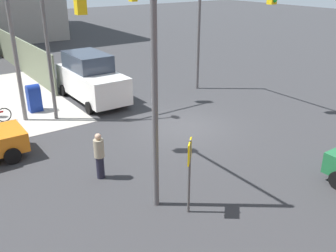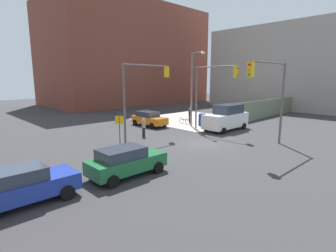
% 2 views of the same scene
% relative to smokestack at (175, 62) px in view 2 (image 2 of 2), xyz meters
% --- Properties ---
extents(ground_plane, '(120.00, 120.00, 0.00)m').
position_rel_smokestack_xyz_m(ground_plane, '(-26.80, -30.00, -8.94)').
color(ground_plane, '#333335').
extents(sidewalk_corner, '(12.00, 12.00, 0.01)m').
position_rel_smokestack_xyz_m(sidewalk_corner, '(-17.80, -21.00, -8.94)').
color(sidewalk_corner, '#ADA89E').
rests_on(sidewalk_corner, ground).
extents(construction_fence, '(23.81, 0.12, 2.40)m').
position_rel_smokestack_xyz_m(construction_fence, '(-6.90, -26.80, -7.74)').
color(construction_fence, slate).
rests_on(construction_fence, ground).
extents(building_warehouse_north, '(32.00, 18.00, 19.49)m').
position_rel_smokestack_xyz_m(building_warehouse_north, '(-10.56, 4.00, 0.81)').
color(building_warehouse_north, brown).
rests_on(building_warehouse_north, ground).
extents(building_loft_east, '(20.00, 24.00, 14.10)m').
position_rel_smokestack_xyz_m(building_loft_east, '(9.20, -22.72, -1.89)').
color(building_loft_east, '#9E9B93').
rests_on(building_loft_east, ground).
extents(smokestack, '(1.80, 1.80, 17.88)m').
position_rel_smokestack_xyz_m(smokestack, '(0.00, 0.00, 0.00)').
color(smokestack, brown).
rests_on(smokestack, ground).
extents(traffic_signal_nw_corner, '(5.09, 0.36, 6.50)m').
position_rel_smokestack_xyz_m(traffic_signal_nw_corner, '(-29.37, -25.50, -4.33)').
color(traffic_signal_nw_corner, '#59595B').
rests_on(traffic_signal_nw_corner, ground).
extents(traffic_signal_se_corner, '(5.57, 0.36, 6.50)m').
position_rel_smokestack_xyz_m(traffic_signal_se_corner, '(-24.43, -34.50, -4.30)').
color(traffic_signal_se_corner, '#59595B').
rests_on(traffic_signal_se_corner, ground).
extents(traffic_signal_ne_corner, '(0.36, 4.97, 6.50)m').
position_rel_smokestack_xyz_m(traffic_signal_ne_corner, '(-22.30, -27.38, -4.34)').
color(traffic_signal_ne_corner, '#59595B').
rests_on(traffic_signal_ne_corner, ground).
extents(street_lamp_corner, '(1.30, 2.50, 8.00)m').
position_rel_smokestack_xyz_m(street_lamp_corner, '(-21.74, -24.54, -4.24)').
color(street_lamp_corner, slate).
rests_on(street_lamp_corner, ground).
extents(warning_sign_two_way, '(0.48, 0.48, 2.40)m').
position_rel_smokestack_xyz_m(warning_sign_two_way, '(-32.20, -26.07, -7.30)').
color(warning_sign_two_way, '#4C4C4C').
rests_on(warning_sign_two_way, ground).
extents(mailbox_blue, '(0.56, 0.64, 1.43)m').
position_rel_smokestack_xyz_m(mailbox_blue, '(-20.60, -25.00, -8.18)').
color(mailbox_blue, navy).
rests_on(mailbox_blue, ground).
extents(coupe_orange, '(2.02, 4.38, 1.62)m').
position_rel_smokestack_xyz_m(coupe_orange, '(-25.02, -20.95, -8.10)').
color(coupe_orange, orange).
rests_on(coupe_orange, ground).
extents(sedan_blue, '(4.40, 2.02, 1.62)m').
position_rel_smokestack_xyz_m(sedan_blue, '(-40.73, -31.61, -8.10)').
color(sedan_blue, '#1E389E').
rests_on(sedan_blue, ground).
extents(coupe_green, '(4.33, 2.02, 1.62)m').
position_rel_smokestack_xyz_m(coupe_green, '(-35.62, -31.90, -8.10)').
color(coupe_green, '#1E6638').
rests_on(coupe_green, ground).
extents(van_white_delivery, '(5.40, 2.32, 2.62)m').
position_rel_smokestack_xyz_m(van_white_delivery, '(-20.67, -28.20, -7.66)').
color(van_white_delivery, white).
rests_on(van_white_delivery, ground).
extents(pedestrian_crossing, '(0.36, 0.36, 1.83)m').
position_rel_smokestack_xyz_m(pedestrian_crossing, '(-20.00, -22.60, -7.98)').
color(pedestrian_crossing, black).
rests_on(pedestrian_crossing, ground).
extents(pedestrian_waiting, '(0.36, 0.36, 1.70)m').
position_rel_smokestack_xyz_m(pedestrian_waiting, '(-28.80, -24.80, -8.06)').
color(pedestrian_waiting, '#9E937A').
rests_on(pedestrian_waiting, ground).
extents(bicycle_leaning_on_fence, '(0.05, 1.75, 0.97)m').
position_rel_smokestack_xyz_m(bicycle_leaning_on_fence, '(-21.20, -22.80, -8.60)').
color(bicycle_leaning_on_fence, black).
rests_on(bicycle_leaning_on_fence, ground).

